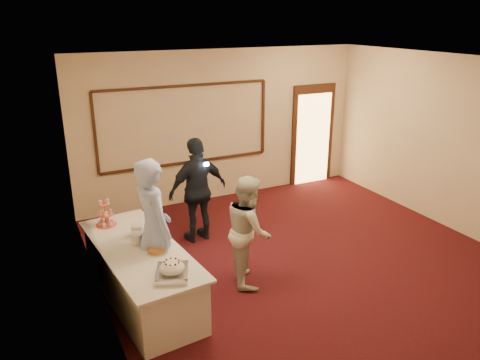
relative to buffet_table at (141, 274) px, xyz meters
name	(u,v)px	position (x,y,z in m)	size (l,w,h in m)	color
floor	(320,273)	(2.53, -0.48, -0.39)	(7.00, 7.00, 0.00)	#320B13
room_walls	(329,140)	(2.53, -0.48, 1.64)	(6.04, 7.04, 3.02)	beige
wall_molding	(186,125)	(1.73, 2.99, 1.21)	(3.45, 0.04, 1.55)	black
doorway	(313,135)	(4.68, 2.98, 0.69)	(1.05, 0.07, 2.20)	black
buffet_table	(141,274)	(0.00, 0.00, 0.00)	(1.19, 2.51, 0.77)	silver
pavlova_tray	(172,270)	(0.17, -0.84, 0.46)	(0.49, 0.56, 0.18)	#B9BBC0
cupcake_stand	(105,215)	(-0.25, 0.89, 0.54)	(0.29, 0.29, 0.43)	#E1474A
plate_stack_a	(136,239)	(-0.01, 0.13, 0.45)	(0.17, 0.17, 0.14)	white
plate_stack_b	(137,230)	(0.07, 0.37, 0.46)	(0.18, 0.18, 0.15)	white
tart	(157,250)	(0.17, -0.22, 0.41)	(0.27, 0.27, 0.06)	white
man	(154,230)	(0.21, 0.00, 0.59)	(0.71, 0.47, 1.95)	#9CB1EE
woman	(249,230)	(1.49, -0.17, 0.40)	(0.76, 0.59, 1.57)	beige
guest	(198,190)	(1.33, 1.35, 0.50)	(1.04, 0.43, 1.77)	black
camera_flash	(206,164)	(1.42, 1.17, 0.98)	(0.07, 0.04, 0.05)	white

